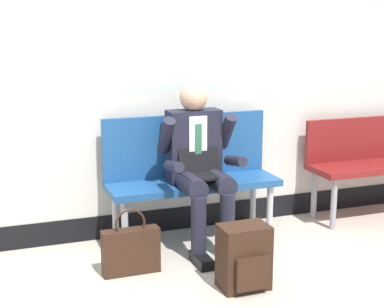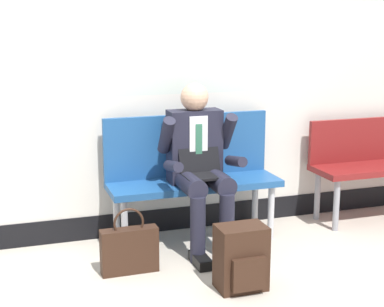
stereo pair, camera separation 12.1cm
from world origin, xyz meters
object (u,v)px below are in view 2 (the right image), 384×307
(bench_empty, at_px, (378,159))
(backpack, at_px, (241,258))
(person_seated, at_px, (200,163))
(bench_with_person, at_px, (191,169))
(handbag, at_px, (129,249))

(bench_empty, bearing_deg, backpack, -150.32)
(person_seated, relative_size, backpack, 2.93)
(bench_empty, relative_size, person_seated, 1.00)
(person_seated, bearing_deg, bench_with_person, 90.00)
(bench_with_person, xyz_separation_m, bench_empty, (1.71, -0.01, -0.04))
(person_seated, height_order, handbag, person_seated)
(backpack, height_order, handbag, handbag)
(backpack, distance_m, handbag, 0.78)
(person_seated, distance_m, backpack, 0.89)
(bench_with_person, xyz_separation_m, handbag, (-0.61, -0.50, -0.39))
(bench_empty, bearing_deg, handbag, -168.01)
(bench_with_person, bearing_deg, backpack, -89.21)
(bench_with_person, bearing_deg, bench_empty, -0.40)
(bench_empty, relative_size, backpack, 2.91)
(bench_with_person, height_order, bench_empty, bench_with_person)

